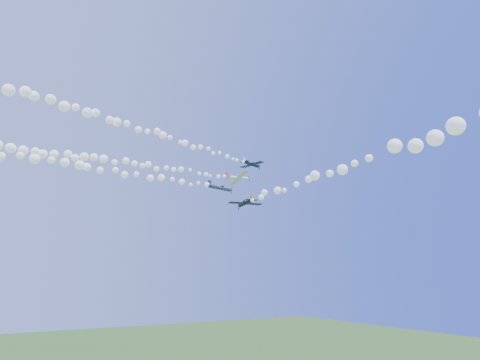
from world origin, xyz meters
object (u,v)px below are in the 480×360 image
plane_white (238,178)px  plane_grey (220,188)px  plane_navy (252,164)px  plane_black (245,203)px

plane_white → plane_grey: (-13.24, -14.13, -7.09)m
plane_navy → plane_black: bearing=-142.7°
plane_navy → plane_black: plane_navy is taller
plane_navy → plane_grey: (-13.78, -7.97, -9.57)m
plane_grey → plane_black: (-2.92, -15.52, -6.18)m
plane_navy → plane_grey: 18.58m
plane_white → plane_black: bearing=-118.1°
plane_white → plane_navy: size_ratio=1.06×
plane_white → plane_grey: 20.62m
plane_navy → plane_black: size_ratio=1.10×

